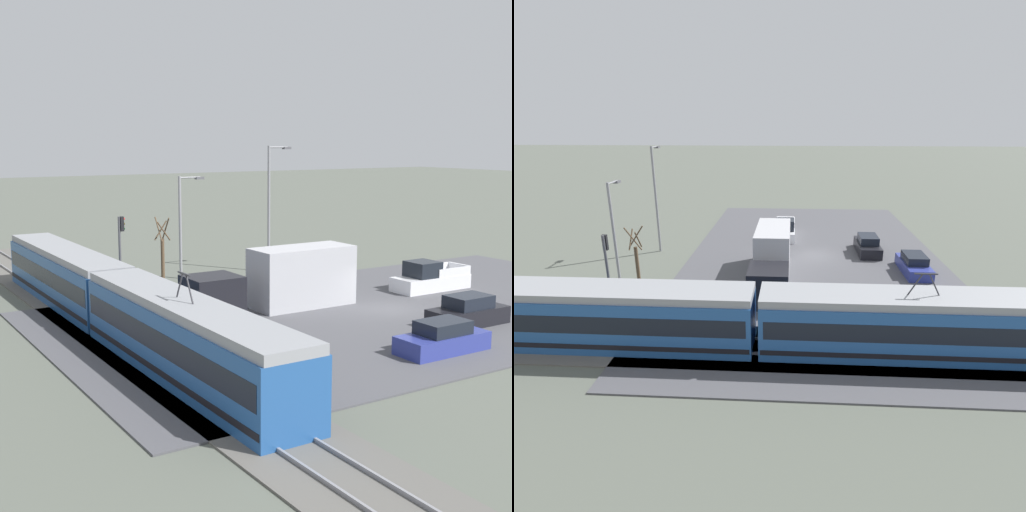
% 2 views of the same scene
% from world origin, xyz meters
% --- Properties ---
extents(ground_plane, '(320.00, 320.00, 0.00)m').
position_xyz_m(ground_plane, '(0.00, 0.00, 0.00)').
color(ground_plane, '#565B51').
extents(road_surface, '(21.44, 38.87, 0.08)m').
position_xyz_m(road_surface, '(0.00, 0.00, 0.04)').
color(road_surface, '#4C4C51').
rests_on(road_surface, ground).
extents(rail_bed, '(70.68, 4.40, 0.22)m').
position_xyz_m(rail_bed, '(0.00, 15.29, 0.05)').
color(rail_bed, '#5B5954').
rests_on(rail_bed, ground).
extents(light_rail_tram, '(32.32, 2.75, 4.34)m').
position_xyz_m(light_rail_tram, '(3.60, 15.29, 1.64)').
color(light_rail_tram, '#235193').
rests_on(light_rail_tram, ground).
extents(box_truck, '(2.59, 10.43, 3.49)m').
position_xyz_m(box_truck, '(3.36, 5.30, 1.69)').
color(box_truck, black).
rests_on(box_truck, ground).
extents(pickup_truck, '(1.97, 5.39, 1.93)m').
position_xyz_m(pickup_truck, '(2.65, -5.77, 0.81)').
color(pickup_truck, silver).
rests_on(pickup_truck, ground).
extents(sedan_car_0, '(1.82, 4.52, 1.47)m').
position_xyz_m(sedan_car_0, '(-7.61, 3.70, 0.69)').
color(sedan_car_0, navy).
rests_on(sedan_car_0, ground).
extents(sedan_car_1, '(1.84, 4.50, 1.59)m').
position_xyz_m(sedan_car_1, '(-4.85, -1.04, 0.74)').
color(sedan_car_1, black).
rests_on(sedan_car_1, ground).
extents(traffic_light_pole, '(0.28, 0.47, 4.86)m').
position_xyz_m(traffic_light_pole, '(13.13, 11.22, 3.17)').
color(traffic_light_pole, '#47474C').
rests_on(traffic_light_pole, ground).
extents(street_tree, '(1.13, 0.93, 4.75)m').
position_xyz_m(street_tree, '(12.33, 8.67, 2.16)').
color(street_tree, brown).
rests_on(street_tree, ground).
extents(street_lamp_near_crossing, '(0.36, 1.95, 9.29)m').
position_xyz_m(street_lamp_near_crossing, '(13.91, -0.77, 5.29)').
color(street_lamp_near_crossing, gray).
rests_on(street_lamp_near_crossing, ground).
extents(street_lamp_mid_block, '(0.36, 1.95, 7.23)m').
position_xyz_m(street_lamp_mid_block, '(14.89, 5.92, 4.23)').
color(street_lamp_mid_block, gray).
rests_on(street_lamp_mid_block, ground).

